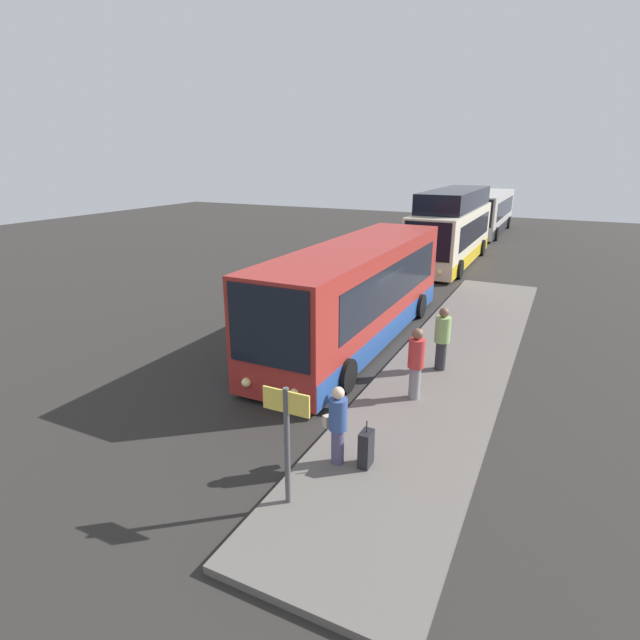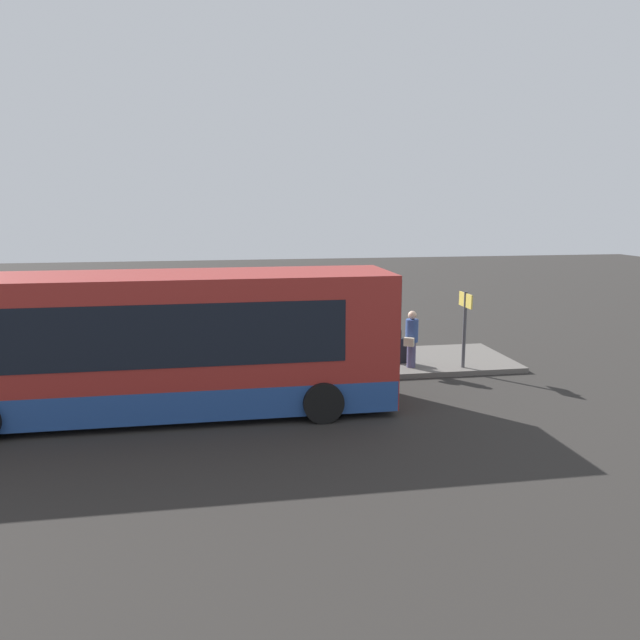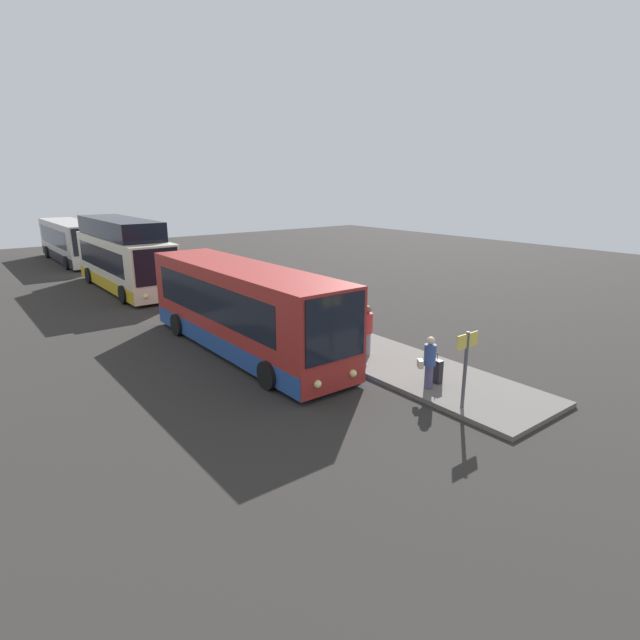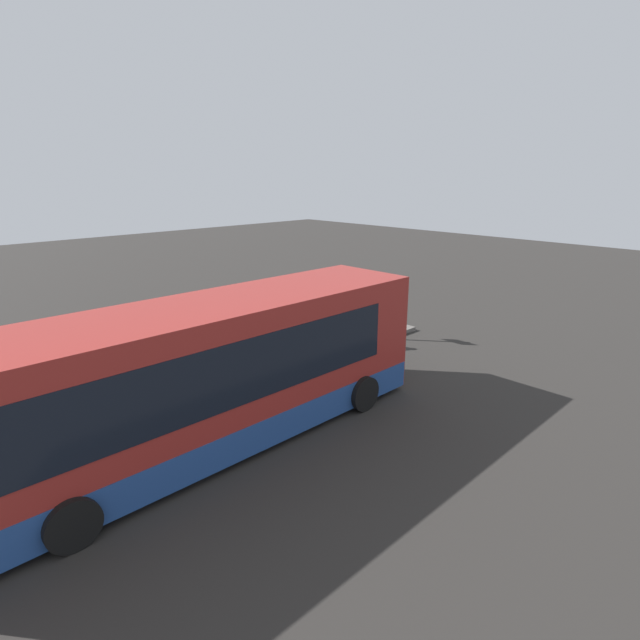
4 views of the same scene
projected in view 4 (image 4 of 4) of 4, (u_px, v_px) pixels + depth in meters
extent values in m
plane|color=#2B2826|center=(218.00, 437.00, 11.54)|extent=(80.00, 80.00, 0.00)
cube|color=#605B56|center=(153.00, 392.00, 13.75)|extent=(20.00, 3.27, 0.15)
cube|color=maroon|center=(208.00, 374.00, 10.78)|extent=(10.93, 2.47, 3.08)
cube|color=#23478C|center=(211.00, 423.00, 11.11)|extent=(10.87, 2.49, 0.70)
cube|color=black|center=(196.00, 361.00, 10.49)|extent=(8.96, 2.50, 1.36)
cube|color=black|center=(372.00, 308.00, 14.31)|extent=(0.06, 2.18, 1.97)
sphere|color=#F9E58C|center=(354.00, 352.00, 15.23)|extent=(0.24, 0.24, 0.24)
sphere|color=#F9E58C|center=(390.00, 364.00, 14.29)|extent=(0.24, 0.24, 0.24)
cylinder|color=black|center=(299.00, 367.00, 14.46)|extent=(0.92, 0.30, 0.92)
cylinder|color=black|center=(363.00, 393.00, 12.76)|extent=(0.92, 0.30, 0.92)
cylinder|color=black|center=(27.00, 462.00, 9.72)|extent=(0.92, 0.30, 0.92)
cylinder|color=black|center=(72.00, 523.00, 8.01)|extent=(0.92, 0.30, 0.92)
cylinder|color=gray|center=(257.00, 350.00, 15.58)|extent=(0.29, 0.29, 0.84)
cylinder|color=#BF3333|center=(256.00, 326.00, 15.35)|extent=(0.42, 0.42, 0.73)
sphere|color=brown|center=(255.00, 310.00, 15.21)|extent=(0.27, 0.27, 0.27)
cylinder|color=#4C476B|center=(344.00, 332.00, 17.45)|extent=(0.35, 0.35, 0.75)
cylinder|color=#334C8C|center=(344.00, 313.00, 17.25)|extent=(0.50, 0.50, 0.65)
sphere|color=beige|center=(345.00, 300.00, 17.13)|extent=(0.24, 0.24, 0.24)
cube|color=beige|center=(346.00, 323.00, 17.07)|extent=(0.31, 0.27, 0.24)
cylinder|color=#2D2D33|center=(196.00, 365.00, 14.31)|extent=(0.42, 0.42, 0.83)
cylinder|color=#8CB766|center=(194.00, 340.00, 14.09)|extent=(0.60, 0.60, 0.73)
sphere|color=brown|center=(193.00, 323.00, 13.95)|extent=(0.27, 0.27, 0.27)
cube|color=black|center=(330.00, 329.00, 17.72)|extent=(0.36, 0.22, 0.75)
cylinder|color=black|center=(330.00, 316.00, 17.58)|extent=(0.02, 0.02, 0.24)
cylinder|color=#4C4C51|center=(378.00, 306.00, 18.03)|extent=(0.10, 0.10, 2.21)
cube|color=#E5C64C|center=(379.00, 283.00, 17.79)|extent=(0.04, 0.87, 0.40)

